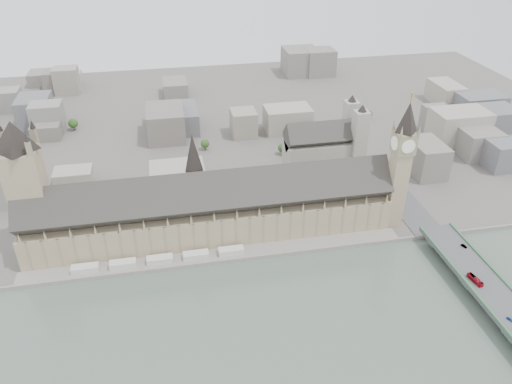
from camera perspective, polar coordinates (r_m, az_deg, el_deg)
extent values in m
plane|color=#595651|center=(363.43, -4.59, -6.73)|extent=(900.00, 900.00, 0.00)
cube|color=gray|center=(350.77, -4.28, -8.01)|extent=(600.00, 1.50, 3.00)
cube|color=gray|center=(356.92, -4.44, -7.32)|extent=(270.00, 15.00, 2.00)
cube|color=silver|center=(359.95, -18.97, -8.25)|extent=(18.00, 7.00, 4.00)
cube|color=silver|center=(356.44, -14.98, -7.93)|extent=(18.00, 7.00, 4.00)
cube|color=silver|center=(354.66, -10.94, -7.56)|extent=(18.00, 7.00, 4.00)
cube|color=silver|center=(354.64, -6.89, -7.16)|extent=(18.00, 7.00, 4.00)
cube|color=silver|center=(356.37, -2.86, -6.72)|extent=(18.00, 7.00, 4.00)
cube|color=tan|center=(372.23, -5.05, -3.35)|extent=(265.00, 40.00, 25.00)
cube|color=#312F2C|center=(360.03, -5.22, -0.38)|extent=(265.00, 40.73, 40.73)
cube|color=tan|center=(387.93, 15.70, 0.27)|extent=(12.00, 12.00, 62.00)
cube|color=gray|center=(370.31, 16.55, 5.46)|extent=(14.00, 14.00, 16.00)
cylinder|color=white|center=(373.58, 17.54, 5.52)|extent=(0.60, 10.00, 10.00)
cylinder|color=white|center=(367.16, 15.54, 5.40)|extent=(0.60, 10.00, 10.00)
cylinder|color=white|center=(376.07, 16.08, 5.93)|extent=(10.00, 0.60, 10.00)
cylinder|color=white|center=(364.61, 17.03, 4.97)|extent=(10.00, 0.60, 10.00)
cone|color=black|center=(362.94, 16.99, 8.16)|extent=(17.00, 17.00, 22.00)
cylinder|color=gold|center=(358.06, 17.33, 10.22)|extent=(1.00, 1.00, 6.00)
sphere|color=gold|center=(356.91, 17.42, 10.74)|extent=(2.00, 2.00, 2.00)
cone|color=gray|center=(373.76, 17.29, 7.60)|extent=(2.40, 2.40, 8.00)
cone|color=gray|center=(367.97, 15.48, 7.52)|extent=(2.40, 2.40, 8.00)
cone|color=gray|center=(363.36, 18.19, 6.78)|extent=(2.40, 2.40, 8.00)
cone|color=gray|center=(357.41, 16.34, 6.68)|extent=(2.40, 2.40, 8.00)
cube|color=tan|center=(373.87, -24.26, -1.12)|extent=(23.00, 23.00, 80.00)
cone|color=black|center=(352.28, -25.99, 5.79)|extent=(30.00, 30.00, 20.00)
cylinder|color=gray|center=(360.55, -6.96, 1.02)|extent=(12.00, 12.00, 20.00)
cone|color=black|center=(349.28, -7.21, 4.43)|extent=(13.00, 13.00, 28.00)
cube|color=#474749|center=(349.81, 25.34, -10.91)|extent=(25.00, 325.00, 10.25)
cube|color=gray|center=(452.83, 7.09, 3.86)|extent=(60.00, 28.00, 34.00)
cube|color=#312F2C|center=(443.31, 7.27, 6.39)|extent=(60.00, 28.28, 28.28)
cube|color=gray|center=(466.82, 10.54, 6.47)|extent=(12.00, 12.00, 64.00)
cube|color=gray|center=(446.77, 11.60, 5.19)|extent=(12.00, 12.00, 64.00)
imported|color=maroon|center=(348.68, 23.75, -9.15)|extent=(4.90, 12.56, 3.41)
imported|color=navy|center=(330.68, 27.02, -12.82)|extent=(2.97, 4.25, 1.34)
imported|color=gray|center=(377.58, 22.67, -5.72)|extent=(3.15, 4.81, 1.50)
imported|color=gray|center=(442.68, 16.67, 1.15)|extent=(2.64, 5.68, 1.61)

